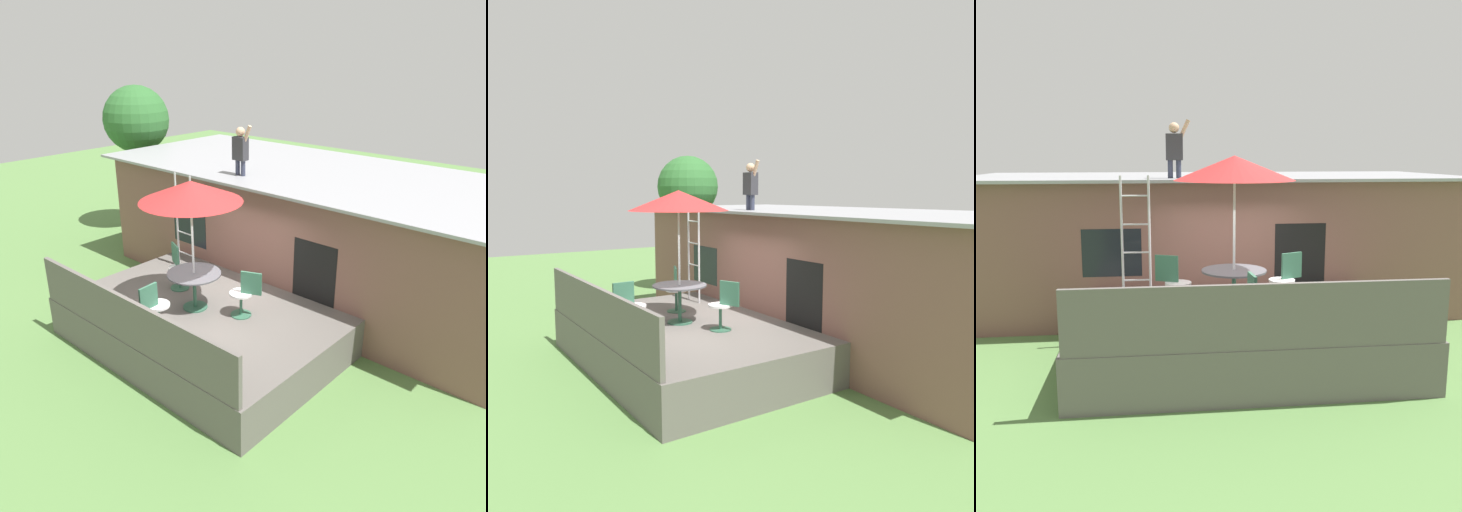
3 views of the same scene
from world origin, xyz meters
TOP-DOWN VIEW (x-y plane):
  - ground_plane at (0.00, 0.00)m, footprint 40.00×40.00m
  - house at (0.00, 3.60)m, footprint 10.50×4.50m
  - deck at (0.00, 0.00)m, footprint 5.28×3.78m
  - deck_railing at (0.00, -1.84)m, footprint 5.18×0.08m
  - patio_table at (-0.11, -0.17)m, footprint 1.04×1.04m
  - patio_umbrella at (-0.11, -0.17)m, footprint 1.90×1.90m
  - step_ladder at (-1.68, 1.02)m, footprint 0.52×0.04m
  - person_figure at (-0.93, 2.08)m, footprint 0.47×0.20m
  - patio_chair_left at (-1.05, 0.23)m, footprint 0.60×0.44m
  - patio_chair_right at (0.83, 0.23)m, footprint 0.60×0.44m
  - patio_chair_near at (-0.03, -1.21)m, footprint 0.44×0.62m
  - backyard_tree at (-6.50, 3.51)m, footprint 2.00×2.00m

SIDE VIEW (x-z plane):
  - ground_plane at x=0.00m, z-range 0.00..0.00m
  - deck at x=0.00m, z-range 0.00..0.80m
  - deck_railing at x=0.00m, z-range 0.80..1.70m
  - patio_chair_left at x=-1.05m, z-range 0.80..1.72m
  - patio_chair_right at x=0.83m, z-range 0.80..1.72m
  - patio_chair_near at x=-0.03m, z-range 0.80..1.72m
  - patio_table at x=-0.11m, z-range 1.01..1.76m
  - house at x=0.00m, z-range 0.01..2.91m
  - step_ladder at x=-1.68m, z-range 0.80..3.00m
  - patio_umbrella at x=-0.11m, z-range 1.88..4.42m
  - backyard_tree at x=-6.50m, z-range 1.16..5.67m
  - person_figure at x=-0.93m, z-range 2.96..4.07m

